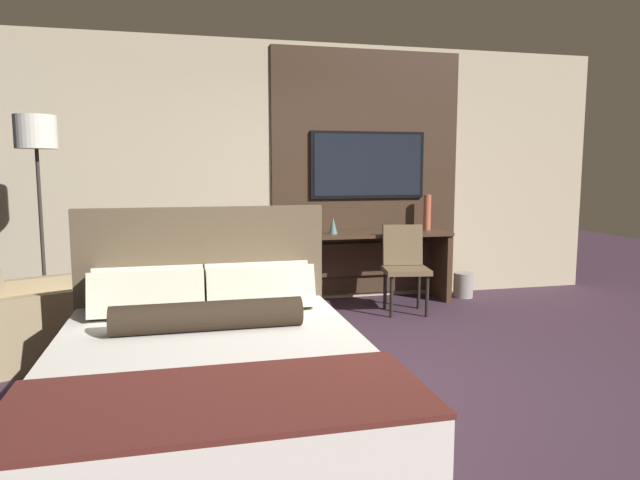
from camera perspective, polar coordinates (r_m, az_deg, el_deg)
ground_plane at (r=4.02m, az=4.95°, el=-14.18°), size 16.00×16.00×0.00m
wall_back_tv_panel at (r=6.28m, az=-1.61°, el=6.62°), size 7.20×0.09×2.80m
bed at (r=3.24m, az=-10.80°, el=-13.41°), size 1.69×2.21×1.20m
desk at (r=6.27m, az=5.31°, el=-1.52°), size 1.65×0.51×0.77m
tv at (r=6.39m, az=4.82°, el=7.49°), size 1.31×0.04×0.74m
desk_chair at (r=5.89m, az=8.42°, el=-2.03°), size 0.51×0.51×0.89m
armchair_by_window at (r=4.96m, az=-26.69°, el=-7.51°), size 1.04×1.06×0.80m
floor_lamp at (r=5.43m, az=-26.48°, el=8.00°), size 0.34×0.34×1.91m
vase_tall at (r=6.51m, az=10.67°, el=2.74°), size 0.08×0.08×0.40m
vase_short at (r=6.02m, az=1.33°, el=1.45°), size 0.09×0.09×0.18m
book at (r=6.34m, az=8.42°, el=1.00°), size 0.23×0.16×0.03m
waste_bin at (r=6.72m, az=14.13°, el=-4.39°), size 0.22×0.22×0.28m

